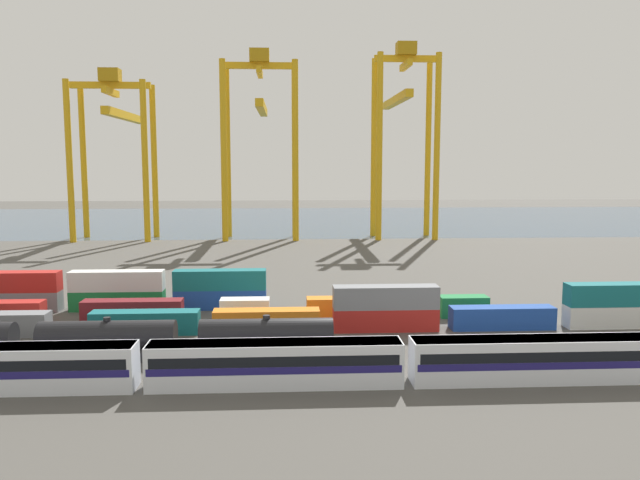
# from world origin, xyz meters

# --- Properties ---
(ground_plane) EXTENTS (420.00, 420.00, 0.00)m
(ground_plane) POSITION_xyz_m (0.00, 40.00, 0.00)
(ground_plane) COLOR #4C4944
(harbour_water) EXTENTS (400.00, 110.00, 0.01)m
(harbour_water) POSITION_xyz_m (0.00, 139.72, 0.00)
(harbour_water) COLOR #384C60
(harbour_water) RESTS_ON ground_plane
(passenger_train) EXTENTS (67.61, 3.14, 3.90)m
(passenger_train) POSITION_xyz_m (8.48, -20.15, 2.14)
(passenger_train) COLOR silver
(passenger_train) RESTS_ON ground_plane
(freight_tank_row) EXTENTS (44.21, 2.80, 4.26)m
(freight_tank_row) POSITION_xyz_m (-8.05, -11.99, 2.00)
(freight_tank_row) COLOR #232326
(freight_tank_row) RESTS_ON ground_plane
(shipping_container_2) EXTENTS (6.04, 2.44, 2.60)m
(shipping_container_2) POSITION_xyz_m (-20.21, -2.60, 1.30)
(shipping_container_2) COLOR slate
(shipping_container_2) RESTS_ON ground_plane
(shipping_container_3) EXTENTS (12.10, 2.44, 2.60)m
(shipping_container_3) POSITION_xyz_m (-6.52, -2.60, 1.30)
(shipping_container_3) COLOR #146066
(shipping_container_3) RESTS_ON ground_plane
(shipping_container_4) EXTENTS (12.10, 2.44, 2.60)m
(shipping_container_4) POSITION_xyz_m (7.17, -2.60, 1.30)
(shipping_container_4) COLOR orange
(shipping_container_4) RESTS_ON ground_plane
(shipping_container_5) EXTENTS (12.10, 2.44, 2.60)m
(shipping_container_5) POSITION_xyz_m (20.85, -2.60, 1.30)
(shipping_container_5) COLOR #AD211C
(shipping_container_5) RESTS_ON ground_plane
(shipping_container_6) EXTENTS (12.10, 2.44, 2.60)m
(shipping_container_6) POSITION_xyz_m (20.85, -2.60, 3.90)
(shipping_container_6) COLOR slate
(shipping_container_6) RESTS_ON shipping_container_5
(shipping_container_7) EXTENTS (12.10, 2.44, 2.60)m
(shipping_container_7) POSITION_xyz_m (34.54, -2.60, 1.30)
(shipping_container_7) COLOR #1C4299
(shipping_container_7) RESTS_ON ground_plane
(shipping_container_8) EXTENTS (12.10, 2.44, 2.60)m
(shipping_container_8) POSITION_xyz_m (48.22, -2.60, 1.30)
(shipping_container_8) COLOR silver
(shipping_container_8) RESTS_ON ground_plane
(shipping_container_9) EXTENTS (12.10, 2.44, 2.60)m
(shipping_container_9) POSITION_xyz_m (48.22, -2.60, 3.90)
(shipping_container_9) COLOR #146066
(shipping_container_9) RESTS_ON shipping_container_8
(shipping_container_11) EXTENTS (6.04, 2.44, 2.60)m
(shipping_container_11) POSITION_xyz_m (-23.02, 3.36, 1.30)
(shipping_container_11) COLOR #AD211C
(shipping_container_11) RESTS_ON ground_plane
(shipping_container_12) EXTENTS (12.10, 2.44, 2.60)m
(shipping_container_12) POSITION_xyz_m (-9.34, 3.36, 1.30)
(shipping_container_12) COLOR maroon
(shipping_container_12) RESTS_ON ground_plane
(shipping_container_13) EXTENTS (6.04, 2.44, 2.60)m
(shipping_container_13) POSITION_xyz_m (4.33, 3.36, 1.30)
(shipping_container_13) COLOR silver
(shipping_container_13) RESTS_ON ground_plane
(shipping_container_14) EXTENTS (12.10, 2.44, 2.60)m
(shipping_container_14) POSITION_xyz_m (18.00, 3.36, 1.30)
(shipping_container_14) COLOR orange
(shipping_container_14) RESTS_ON ground_plane
(shipping_container_15) EXTENTS (6.04, 2.44, 2.60)m
(shipping_container_15) POSITION_xyz_m (31.68, 3.36, 1.30)
(shipping_container_15) COLOR #197538
(shipping_container_15) RESTS_ON ground_plane
(shipping_container_17) EXTENTS (12.10, 2.44, 2.60)m
(shipping_container_17) POSITION_xyz_m (-26.12, 9.31, 1.30)
(shipping_container_17) COLOR slate
(shipping_container_17) RESTS_ON ground_plane
(shipping_container_18) EXTENTS (12.10, 2.44, 2.60)m
(shipping_container_18) POSITION_xyz_m (-26.12, 9.31, 3.90)
(shipping_container_18) COLOR #AD211C
(shipping_container_18) RESTS_ON shipping_container_17
(shipping_container_19) EXTENTS (12.10, 2.44, 2.60)m
(shipping_container_19) POSITION_xyz_m (-12.72, 9.31, 1.30)
(shipping_container_19) COLOR #197538
(shipping_container_19) RESTS_ON ground_plane
(shipping_container_20) EXTENTS (12.10, 2.44, 2.60)m
(shipping_container_20) POSITION_xyz_m (-12.72, 9.31, 3.90)
(shipping_container_20) COLOR silver
(shipping_container_20) RESTS_ON shipping_container_19
(shipping_container_21) EXTENTS (12.10, 2.44, 2.60)m
(shipping_container_21) POSITION_xyz_m (0.69, 9.31, 1.30)
(shipping_container_21) COLOR #1C4299
(shipping_container_21) RESTS_ON ground_plane
(shipping_container_22) EXTENTS (12.10, 2.44, 2.60)m
(shipping_container_22) POSITION_xyz_m (0.69, 9.31, 3.90)
(shipping_container_22) COLOR #146066
(shipping_container_22) RESTS_ON shipping_container_21
(gantry_crane_west) EXTENTS (19.54, 39.34, 42.15)m
(gantry_crane_west) POSITION_xyz_m (-33.47, 90.23, 26.33)
(gantry_crane_west) COLOR gold
(gantry_crane_west) RESTS_ON ground_plane
(gantry_crane_central) EXTENTS (19.00, 34.41, 47.13)m
(gantry_crane_central) POSITION_xyz_m (3.10, 89.26, 28.50)
(gantry_crane_central) COLOR gold
(gantry_crane_central) RESTS_ON ground_plane
(gantry_crane_east) EXTENTS (15.95, 37.18, 49.12)m
(gantry_crane_east) POSITION_xyz_m (39.66, 89.68, 29.77)
(gantry_crane_east) COLOR gold
(gantry_crane_east) RESTS_ON ground_plane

